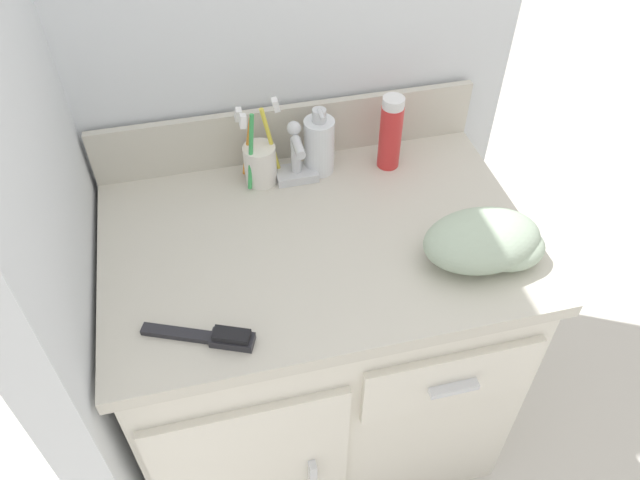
% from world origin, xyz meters
% --- Properties ---
extents(ground_plane, '(6.00, 6.00, 0.00)m').
position_xyz_m(ground_plane, '(0.00, 0.00, 0.00)').
color(ground_plane, beige).
extents(vanity, '(0.85, 0.58, 0.73)m').
position_xyz_m(vanity, '(-0.00, -0.00, 0.39)').
color(vanity, silver).
rests_on(vanity, ground_plane).
extents(backsplash, '(0.85, 0.02, 0.13)m').
position_xyz_m(backsplash, '(0.00, 0.27, 0.80)').
color(backsplash, beige).
rests_on(backsplash, vanity).
extents(sink_faucet, '(0.09, 0.09, 0.14)m').
position_xyz_m(sink_faucet, '(0.00, 0.19, 0.78)').
color(sink_faucet, silver).
rests_on(sink_faucet, vanity).
extents(toothbrush_cup, '(0.09, 0.07, 0.19)m').
position_xyz_m(toothbrush_cup, '(-0.08, 0.20, 0.79)').
color(toothbrush_cup, white).
rests_on(toothbrush_cup, vanity).
extents(soap_dispenser, '(0.07, 0.07, 0.16)m').
position_xyz_m(soap_dispenser, '(0.06, 0.21, 0.80)').
color(soap_dispenser, white).
rests_on(soap_dispenser, vanity).
extents(shaving_cream_can, '(0.05, 0.05, 0.17)m').
position_xyz_m(shaving_cream_can, '(0.21, 0.19, 0.82)').
color(shaving_cream_can, red).
rests_on(shaving_cream_can, vanity).
extents(hairbrush, '(0.19, 0.10, 0.03)m').
position_xyz_m(hairbrush, '(-0.23, -0.20, 0.74)').
color(hairbrush, '#232328').
rests_on(hairbrush, vanity).
extents(hand_towel, '(0.23, 0.15, 0.10)m').
position_xyz_m(hand_towel, '(0.30, -0.13, 0.78)').
color(hand_towel, '#A8BCA3').
rests_on(hand_towel, vanity).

